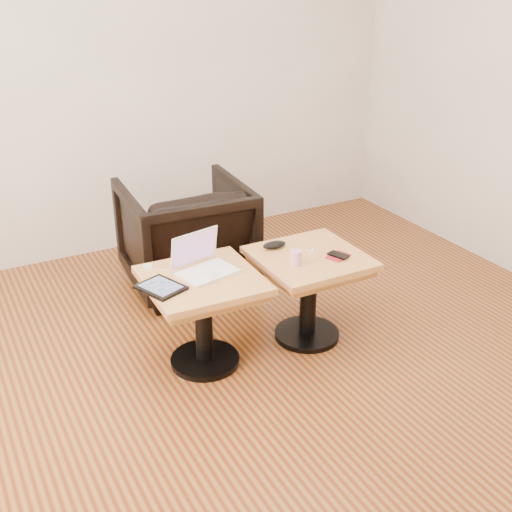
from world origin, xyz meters
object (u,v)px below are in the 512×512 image
side_table_right (309,276)px  laptop (203,264)px  striped_cup (296,258)px  armchair (186,235)px  side_table_left (203,299)px

side_table_right → laptop: 0.64m
laptop → striped_cup: size_ratio=4.02×
side_table_right → armchair: armchair is taller
striped_cup → armchair: size_ratio=0.10×
side_table_right → side_table_left: bearing=176.6°
side_table_left → striped_cup: bearing=-9.6°
side_table_right → striped_cup: 0.23m
side_table_right → striped_cup: size_ratio=7.13×
laptop → armchair: size_ratio=0.41×
laptop → striped_cup: 0.50m
armchair → striped_cup: bearing=106.2°
side_table_left → laptop: bearing=59.9°
armchair → laptop: bearing=77.8°
striped_cup → laptop: bearing=161.4°
laptop → striped_cup: (0.48, -0.16, -0.00)m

